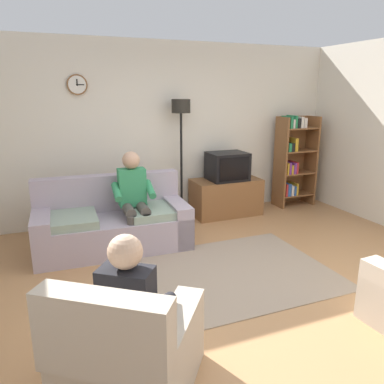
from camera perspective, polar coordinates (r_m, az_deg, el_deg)
ground_plane at (r=4.06m, az=8.88°, el=-14.08°), size 12.00×12.00×0.00m
back_wall_assembly at (r=6.02m, az=-3.72°, el=9.15°), size 6.20×0.17×2.70m
couch at (r=4.95m, az=-11.95°, el=-4.80°), size 1.93×0.95×0.90m
tv_stand at (r=6.16m, az=5.14°, el=-0.75°), size 1.10×0.56×0.59m
tv at (r=6.02m, az=5.36°, el=3.90°), size 0.60×0.49×0.44m
bookshelf at (r=6.80m, az=15.01°, el=4.80°), size 0.68×0.36×1.57m
floor_lamp at (r=5.75m, az=-1.67°, el=9.90°), size 0.28×0.28×1.85m
armchair_near_window at (r=2.74m, az=-9.39°, el=-22.85°), size 1.17×1.18×0.90m
area_rug at (r=4.31m, az=5.76°, el=-12.06°), size 2.20×1.70×0.01m
person_on_couch at (r=4.78m, az=-8.80°, el=-0.50°), size 0.52×0.55×1.24m
person_in_left_armchair at (r=2.63m, az=-8.88°, el=-16.28°), size 0.62×0.64×1.12m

